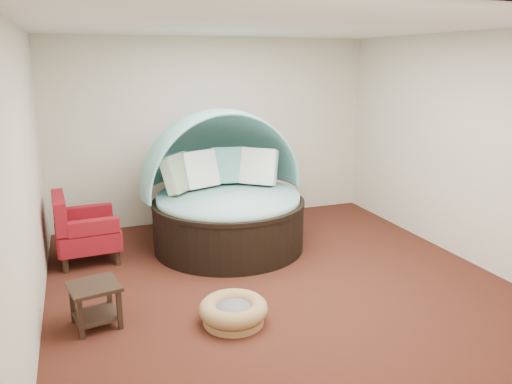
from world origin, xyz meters
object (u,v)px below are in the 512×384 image
object	(u,v)px
pet_basket	(234,311)
red_armchair	(83,230)
canopy_daybed	(225,184)
side_table	(95,299)

from	to	relation	value
pet_basket	red_armchair	size ratio (longest dim) A/B	0.89
canopy_daybed	pet_basket	world-z (taller)	canopy_daybed
pet_basket	side_table	size ratio (longest dim) A/B	1.51
pet_basket	side_table	world-z (taller)	side_table
red_armchair	side_table	size ratio (longest dim) A/B	1.71
canopy_daybed	red_armchair	bearing A→B (deg)	173.01
side_table	red_armchair	bearing A→B (deg)	91.89
red_armchair	pet_basket	bearing A→B (deg)	-61.76
canopy_daybed	pet_basket	bearing A→B (deg)	-110.02
canopy_daybed	side_table	bearing A→B (deg)	-142.32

